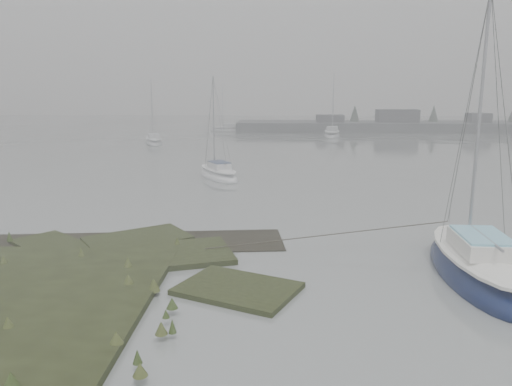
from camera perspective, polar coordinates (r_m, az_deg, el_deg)
The scene contains 7 objects.
ground at distance 45.44m, azimuth 0.03°, elevation 3.94°, with size 160.00×160.00×0.00m, color slate.
far_shoreline at distance 81.11m, azimuth 20.36°, elevation 7.23°, with size 60.00×8.00×4.15m.
sailboat_main at distance 18.30m, azimuth 23.85°, elevation -7.85°, with size 2.66×7.24×10.08m.
sailboat_white at distance 35.47m, azimuth -4.33°, elevation 2.10°, with size 4.16×5.63×7.67m.
sailboat_far_a at distance 58.91m, azimuth -11.59°, elevation 5.72°, with size 3.55×5.91×7.92m.
sailboat_far_b at distance 67.65m, azimuth 8.67°, elevation 6.59°, with size 3.10×6.64×9.02m.
sailboat_far_c at distance 75.87m, azimuth -3.25°, elevation 7.21°, with size 5.28×1.78×7.43m.
Camera 1 is at (1.58, -15.00, 6.11)m, focal length 35.00 mm.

